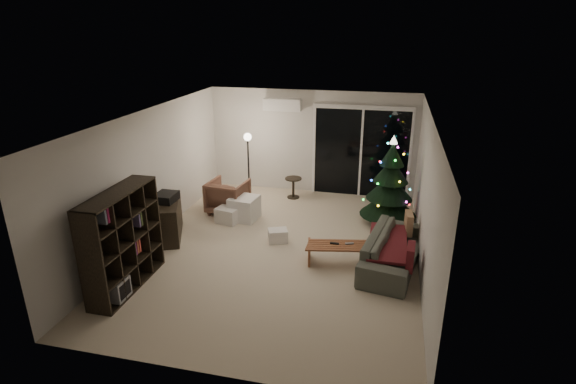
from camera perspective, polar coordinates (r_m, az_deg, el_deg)
name	(u,v)px	position (r m, az deg, el deg)	size (l,w,h in m)	color
room	(318,175)	(9.27, 3.82, 2.15)	(6.50, 7.51, 2.60)	beige
bookshelf	(111,239)	(7.53, -21.52, -5.62)	(0.41, 1.60, 1.60)	black
media_cabinet	(168,219)	(9.07, -14.98, -3.32)	(0.45, 1.20, 0.75)	black
stereo	(166,197)	(8.90, -15.25, -0.65)	(0.38, 0.45, 0.16)	black
armchair	(228,196)	(9.99, -7.63, -0.56)	(0.79, 0.81, 0.74)	brown
ottoman	(244,208)	(9.64, -5.58, -2.05)	(0.55, 0.55, 0.50)	silver
cardboard_box_a	(228,215)	(9.54, -7.67, -2.94)	(0.46, 0.35, 0.33)	silver
cardboard_box_b	(278,236)	(8.66, -1.30, -5.56)	(0.36, 0.27, 0.25)	silver
side_table	(293,188)	(10.77, 0.68, 0.54)	(0.40, 0.40, 0.50)	black
floor_lamp	(249,169)	(10.44, -5.02, 2.90)	(0.25, 0.25, 1.57)	black
sofa	(393,250)	(7.99, 13.20, -7.15)	(2.04, 0.80, 0.59)	#454841
sofa_throw	(388,242)	(7.93, 12.55, -6.24)	(0.64, 1.47, 0.05)	#5A1923
cushion_a	(409,223)	(8.48, 15.07, -3.83)	(0.12, 0.39, 0.39)	olive
cushion_b	(410,257)	(7.31, 15.26, -7.95)	(0.12, 0.39, 0.39)	#5A1923
coffee_table	(343,255)	(7.89, 6.97, -7.94)	(1.24, 0.43, 0.39)	brown
remote_a	(335,243)	(7.80, 5.93, -6.50)	(0.16, 0.05, 0.02)	black
remote_b	(349,244)	(7.83, 7.81, -6.50)	(0.14, 0.04, 0.02)	slate
christmas_tree	(390,181)	(9.34, 12.86, 1.33)	(1.17, 1.17, 1.89)	black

